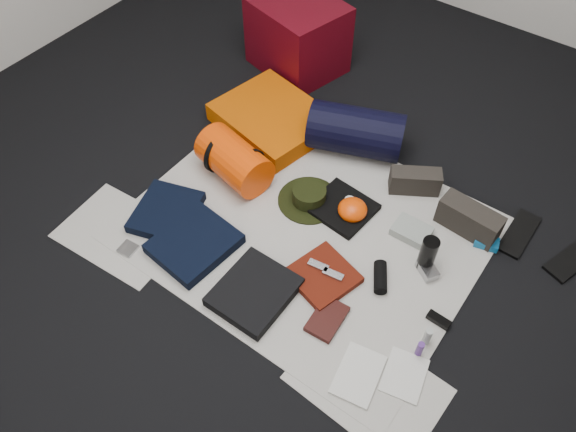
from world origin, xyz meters
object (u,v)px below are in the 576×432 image
Objects in this scene: navy_duffel at (356,131)px; paperback_book at (327,319)px; sleeping_pad at (272,118)px; stuff_sack at (234,160)px; compact_camera at (427,270)px; water_bottle at (428,254)px; red_cabinet at (298,36)px.

navy_duffel reaches higher than paperback_book.
sleeping_pad is 0.49m from navy_duffel.
paperback_book is (0.86, -0.43, -0.10)m from stuff_sack.
sleeping_pad is 1.23m from compact_camera.
stuff_sack reaches higher than sleeping_pad.
navy_duffel reaches higher than compact_camera.
sleeping_pad is 3.09× the size of water_bottle.
compact_camera is (1.17, -0.38, -0.03)m from sleeping_pad.
stuff_sack is at bearing -147.56° from navy_duffel.
red_cabinet is at bearing 126.63° from navy_duffel.
navy_duffel is at bearing 178.12° from compact_camera.
paperback_book is (-0.21, -0.49, -0.08)m from water_bottle.
sleeping_pad is at bearing 133.44° from paperback_book.
water_bottle is at bearing -55.92° from navy_duffel.
compact_camera is at bearing -19.83° from red_cabinet.
water_bottle is 0.08m from compact_camera.
stuff_sack is at bearing -176.42° from water_bottle.
compact_camera is 0.53m from paperback_book.
navy_duffel is at bearing 53.45° from stuff_sack.
stuff_sack is 1.99× the size of paperback_book.
stuff_sack is at bearing -79.80° from sleeping_pad.
navy_duffel is 2.57× the size of paperback_book.
compact_camera is at bearing -41.49° from water_bottle.
water_bottle is at bearing 171.82° from compact_camera.
paperback_book is at bearing -85.39° from navy_duffel.
stuff_sack is (0.29, -0.97, -0.10)m from red_cabinet.
compact_camera is at bearing 2.25° from stuff_sack.
stuff_sack is 1.06m from water_bottle.
stuff_sack is 1.09m from compact_camera.
stuff_sack is 2.01× the size of water_bottle.
water_bottle reaches higher than sleeping_pad.
red_cabinet reaches higher than stuff_sack.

